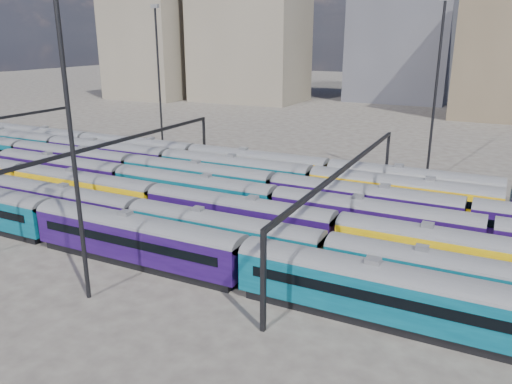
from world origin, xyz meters
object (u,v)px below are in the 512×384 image
at_px(rake_0, 244,257).
at_px(rake_2, 336,229).
at_px(rake_1, 222,230).
at_px(mast_2, 70,130).

distance_m(rake_0, rake_2, 11.11).
xyz_separation_m(rake_1, rake_2, (9.89, 5.00, 0.11)).
height_order(rake_0, rake_2, rake_0).
bearing_deg(rake_2, mast_2, -132.70).
height_order(rake_0, mast_2, mast_2).
xyz_separation_m(rake_0, mast_2, (-10.85, -7.00, 11.02)).
distance_m(rake_2, mast_2, 25.68).
bearing_deg(rake_1, rake_0, -44.71).
bearing_deg(rake_0, rake_2, 64.20).
height_order(rake_1, mast_2, mast_2).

